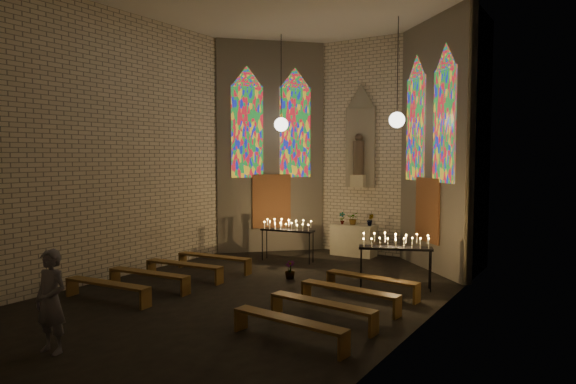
% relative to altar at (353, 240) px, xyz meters
% --- Properties ---
extents(floor, '(12.00, 12.00, 0.00)m').
position_rel_altar_xyz_m(floor, '(0.00, -5.45, -0.50)').
color(floor, black).
rests_on(floor, ground).
extents(room, '(8.22, 12.43, 7.00)m').
position_rel_altar_xyz_m(room, '(-0.00, -2.08, 3.22)').
color(room, beige).
rests_on(room, ground).
extents(altar, '(1.40, 0.60, 1.00)m').
position_rel_altar_xyz_m(altar, '(0.00, 0.00, 0.00)').
color(altar, beige).
rests_on(altar, ground).
extents(flower_vase_left, '(0.23, 0.17, 0.40)m').
position_rel_altar_xyz_m(flower_vase_left, '(-0.38, -0.06, 0.70)').
color(flower_vase_left, '#4C723F').
rests_on(flower_vase_left, altar).
extents(flower_vase_center, '(0.46, 0.43, 0.41)m').
position_rel_altar_xyz_m(flower_vase_center, '(-0.01, 0.00, 0.71)').
color(flower_vase_center, '#4C723F').
rests_on(flower_vase_center, altar).
extents(flower_vase_right, '(0.26, 0.24, 0.38)m').
position_rel_altar_xyz_m(flower_vase_right, '(0.55, 0.05, 0.69)').
color(flower_vase_right, '#4C723F').
rests_on(flower_vase_right, altar).
extents(aisle_flower_pot, '(0.27, 0.27, 0.47)m').
position_rel_altar_xyz_m(aisle_flower_pot, '(-0.07, -3.77, -0.26)').
color(aisle_flower_pot, '#4C723F').
rests_on(aisle_flower_pot, ground).
extents(votive_stand_left, '(1.70, 0.64, 1.22)m').
position_rel_altar_xyz_m(votive_stand_left, '(-1.32, -1.91, 0.54)').
color(votive_stand_left, black).
rests_on(votive_stand_left, ground).
extents(votive_stand_right, '(1.76, 1.04, 1.28)m').
position_rel_altar_xyz_m(votive_stand_right, '(2.63, -3.29, 0.59)').
color(votive_stand_right, black).
rests_on(votive_stand_right, ground).
extents(pew_left_0, '(2.28, 0.52, 0.43)m').
position_rel_altar_xyz_m(pew_left_0, '(-2.36, -4.10, -0.15)').
color(pew_left_0, brown).
rests_on(pew_left_0, ground).
extents(pew_right_0, '(2.28, 0.52, 0.43)m').
position_rel_altar_xyz_m(pew_right_0, '(2.36, -4.10, -0.15)').
color(pew_right_0, brown).
rests_on(pew_right_0, ground).
extents(pew_left_1, '(2.28, 0.52, 0.43)m').
position_rel_altar_xyz_m(pew_left_1, '(-2.36, -5.30, -0.15)').
color(pew_left_1, brown).
rests_on(pew_left_1, ground).
extents(pew_right_1, '(2.28, 0.52, 0.43)m').
position_rel_altar_xyz_m(pew_right_1, '(2.36, -5.30, -0.15)').
color(pew_right_1, brown).
rests_on(pew_right_1, ground).
extents(pew_left_2, '(2.28, 0.52, 0.43)m').
position_rel_altar_xyz_m(pew_left_2, '(-2.36, -6.50, -0.15)').
color(pew_left_2, brown).
rests_on(pew_left_2, ground).
extents(pew_right_2, '(2.28, 0.52, 0.43)m').
position_rel_altar_xyz_m(pew_right_2, '(2.36, -6.50, -0.15)').
color(pew_right_2, brown).
rests_on(pew_right_2, ground).
extents(pew_left_3, '(2.28, 0.52, 0.43)m').
position_rel_altar_xyz_m(pew_left_3, '(-2.36, -7.70, -0.15)').
color(pew_left_3, brown).
rests_on(pew_left_3, ground).
extents(pew_right_3, '(2.28, 0.52, 0.43)m').
position_rel_altar_xyz_m(pew_right_3, '(2.36, -7.70, -0.15)').
color(pew_right_3, brown).
rests_on(pew_right_3, ground).
extents(visitor, '(0.66, 0.47, 1.70)m').
position_rel_altar_xyz_m(visitor, '(-0.69, -10.11, 0.35)').
color(visitor, '#53525D').
rests_on(visitor, ground).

